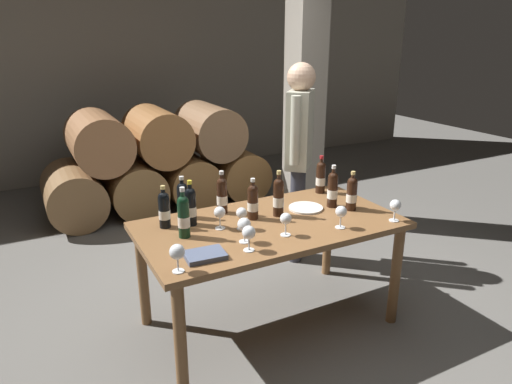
% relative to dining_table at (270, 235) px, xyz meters
% --- Properties ---
extents(ground_plane, '(14.00, 14.00, 0.00)m').
position_rel_dining_table_xyz_m(ground_plane, '(0.00, 0.00, -0.67)').
color(ground_plane, '#66635E').
extents(cellar_back_wall, '(10.00, 0.24, 2.80)m').
position_rel_dining_table_xyz_m(cellar_back_wall, '(0.00, 4.20, 0.73)').
color(cellar_back_wall, gray).
rests_on(cellar_back_wall, ground_plane).
extents(barrel_stack, '(2.49, 0.90, 1.15)m').
position_rel_dining_table_xyz_m(barrel_stack, '(-0.00, 2.60, -0.13)').
color(barrel_stack, brown).
rests_on(barrel_stack, ground_plane).
extents(stone_pillar, '(0.32, 0.32, 2.60)m').
position_rel_dining_table_xyz_m(stone_pillar, '(1.30, 1.60, 0.63)').
color(stone_pillar, gray).
rests_on(stone_pillar, ground_plane).
extents(dining_table, '(1.70, 0.90, 0.76)m').
position_rel_dining_table_xyz_m(dining_table, '(0.00, 0.00, 0.00)').
color(dining_table, brown).
rests_on(dining_table, ground_plane).
extents(wine_bottle_0, '(0.07, 0.07, 0.30)m').
position_rel_dining_table_xyz_m(wine_bottle_0, '(-0.47, 0.20, 0.22)').
color(wine_bottle_0, black).
rests_on(wine_bottle_0, dining_table).
extents(wine_bottle_1, '(0.07, 0.07, 0.31)m').
position_rel_dining_table_xyz_m(wine_bottle_1, '(0.53, 0.05, 0.22)').
color(wine_bottle_1, black).
rests_on(wine_bottle_1, dining_table).
extents(wine_bottle_2, '(0.07, 0.07, 0.28)m').
position_rel_dining_table_xyz_m(wine_bottle_2, '(-0.07, 0.11, 0.21)').
color(wine_bottle_2, black).
rests_on(wine_bottle_2, dining_table).
extents(wine_bottle_3, '(0.07, 0.07, 0.32)m').
position_rel_dining_table_xyz_m(wine_bottle_3, '(-0.57, 0.05, 0.23)').
color(wine_bottle_3, black).
rests_on(wine_bottle_3, dining_table).
extents(wine_bottle_4, '(0.07, 0.07, 0.28)m').
position_rel_dining_table_xyz_m(wine_bottle_4, '(0.61, -0.06, 0.21)').
color(wine_bottle_4, black).
rests_on(wine_bottle_4, dining_table).
extents(wine_bottle_5, '(0.07, 0.07, 0.28)m').
position_rel_dining_table_xyz_m(wine_bottle_5, '(-0.63, 0.25, 0.21)').
color(wine_bottle_5, black).
rests_on(wine_bottle_5, dining_table).
extents(wine_bottle_6, '(0.07, 0.07, 0.29)m').
position_rel_dining_table_xyz_m(wine_bottle_6, '(-0.47, 0.35, 0.22)').
color(wine_bottle_6, black).
rests_on(wine_bottle_6, dining_table).
extents(wine_bottle_7, '(0.07, 0.07, 0.32)m').
position_rel_dining_table_xyz_m(wine_bottle_7, '(0.11, 0.08, 0.23)').
color(wine_bottle_7, black).
rests_on(wine_bottle_7, dining_table).
extents(wine_bottle_8, '(0.07, 0.07, 0.29)m').
position_rel_dining_table_xyz_m(wine_bottle_8, '(0.64, 0.34, 0.22)').
color(wine_bottle_8, black).
rests_on(wine_bottle_8, dining_table).
extents(wine_bottle_9, '(0.07, 0.07, 0.30)m').
position_rel_dining_table_xyz_m(wine_bottle_9, '(-0.21, 0.30, 0.22)').
color(wine_bottle_9, black).
rests_on(wine_bottle_9, dining_table).
extents(wine_glass_0, '(0.08, 0.08, 0.15)m').
position_rel_dining_table_xyz_m(wine_glass_0, '(-0.28, -0.19, 0.20)').
color(wine_glass_0, white).
rests_on(wine_glass_0, dining_table).
extents(wine_glass_1, '(0.08, 0.08, 0.15)m').
position_rel_dining_table_xyz_m(wine_glass_1, '(-0.31, -0.30, 0.20)').
color(wine_glass_1, white).
rests_on(wine_glass_1, dining_table).
extents(wine_glass_2, '(0.07, 0.07, 0.15)m').
position_rel_dining_table_xyz_m(wine_glass_2, '(-0.01, -0.22, 0.20)').
color(wine_glass_2, white).
rests_on(wine_glass_2, dining_table).
extents(wine_glass_3, '(0.07, 0.07, 0.15)m').
position_rel_dining_table_xyz_m(wine_glass_3, '(-0.33, 0.06, 0.20)').
color(wine_glass_3, white).
rests_on(wine_glass_3, dining_table).
extents(wine_glass_4, '(0.07, 0.07, 0.14)m').
position_rel_dining_table_xyz_m(wine_glass_4, '(-0.21, -0.01, 0.19)').
color(wine_glass_4, white).
rests_on(wine_glass_4, dining_table).
extents(wine_glass_5, '(0.07, 0.07, 0.15)m').
position_rel_dining_table_xyz_m(wine_glass_5, '(0.74, -0.35, 0.20)').
color(wine_glass_5, white).
rests_on(wine_glass_5, dining_table).
extents(wine_glass_6, '(0.08, 0.08, 0.16)m').
position_rel_dining_table_xyz_m(wine_glass_6, '(-0.75, -0.35, 0.20)').
color(wine_glass_6, white).
rests_on(wine_glass_6, dining_table).
extents(wine_glass_7, '(0.07, 0.07, 0.15)m').
position_rel_dining_table_xyz_m(wine_glass_7, '(0.35, -0.28, 0.20)').
color(wine_glass_7, white).
rests_on(wine_glass_7, dining_table).
extents(tasting_notebook, '(0.23, 0.18, 0.03)m').
position_rel_dining_table_xyz_m(tasting_notebook, '(-0.56, -0.26, 0.11)').
color(tasting_notebook, '#4C5670').
rests_on(tasting_notebook, dining_table).
extents(serving_plate, '(0.24, 0.24, 0.01)m').
position_rel_dining_table_xyz_m(serving_plate, '(0.34, 0.10, 0.10)').
color(serving_plate, white).
rests_on(serving_plate, dining_table).
extents(sommelier_presenting, '(0.36, 0.38, 1.72)m').
position_rel_dining_table_xyz_m(sommelier_presenting, '(0.70, 0.75, 0.37)').
color(sommelier_presenting, '#383842').
rests_on(sommelier_presenting, ground_plane).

